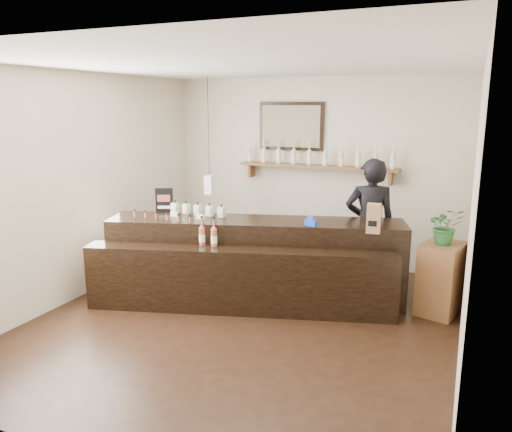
{
  "coord_description": "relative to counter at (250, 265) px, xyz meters",
  "views": [
    {
      "loc": [
        2.21,
        -4.77,
        2.4
      ],
      "look_at": [
        -0.16,
        0.7,
        1.06
      ],
      "focal_mm": 35.0,
      "sensor_mm": 36.0,
      "label": 1
    }
  ],
  "objects": [
    {
      "name": "room_shell",
      "position": [
        0.18,
        -0.57,
        1.23
      ],
      "size": [
        5.0,
        5.0,
        5.0
      ],
      "color": "beige",
      "rests_on": "ground"
    },
    {
      "name": "paper_bag",
      "position": [
        1.46,
        0.07,
        0.7
      ],
      "size": [
        0.16,
        0.13,
        0.33
      ],
      "color": "#9F704C",
      "rests_on": "counter"
    },
    {
      "name": "potted_plant",
      "position": [
        2.18,
        0.57,
        0.57
      ],
      "size": [
        0.47,
        0.43,
        0.43
      ],
      "primitive_type": "imported",
      "rotation": [
        0.0,
        0.0,
        0.31
      ],
      "color": "#28642E",
      "rests_on": "side_cabinet"
    },
    {
      "name": "side_cabinet",
      "position": [
        2.18,
        0.57,
        -0.06
      ],
      "size": [
        0.55,
        0.66,
        0.84
      ],
      "color": "brown",
      "rests_on": "ground"
    },
    {
      "name": "ground",
      "position": [
        0.18,
        -0.57,
        -0.48
      ],
      "size": [
        5.0,
        5.0,
        0.0
      ],
      "primitive_type": "plane",
      "color": "black",
      "rests_on": "ground"
    },
    {
      "name": "back_wall_decor",
      "position": [
        0.02,
        1.81,
        1.28
      ],
      "size": [
        2.66,
        0.96,
        1.69
      ],
      "color": "brown",
      "rests_on": "ground"
    },
    {
      "name": "counter",
      "position": [
        0.0,
        0.0,
        0.0
      ],
      "size": [
        3.67,
        1.98,
        1.18
      ],
      "color": "black",
      "rests_on": "ground"
    },
    {
      "name": "tape_dispenser",
      "position": [
        0.72,
        0.11,
        0.58
      ],
      "size": [
        0.15,
        0.08,
        0.12
      ],
      "color": "#1A42BA",
      "rests_on": "counter"
    },
    {
      "name": "promo_sign",
      "position": [
        -1.27,
        0.07,
        0.7
      ],
      "size": [
        0.21,
        0.12,
        0.32
      ],
      "color": "black",
      "rests_on": "counter"
    },
    {
      "name": "shopkeeper",
      "position": [
        1.25,
        0.98,
        0.51
      ],
      "size": [
        0.83,
        0.68,
        1.98
      ],
      "primitive_type": "imported",
      "rotation": [
        0.0,
        0.0,
        3.47
      ],
      "color": "black",
      "rests_on": "ground"
    }
  ]
}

